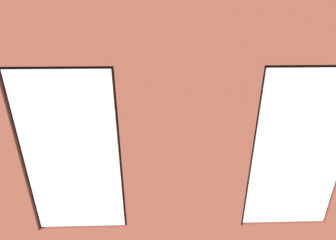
% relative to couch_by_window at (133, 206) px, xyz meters
% --- Properties ---
extents(ground_plane, '(6.94, 6.44, 0.10)m').
position_rel_couch_by_window_xyz_m(ground_plane, '(-0.71, -2.19, -0.38)').
color(ground_plane, '#99663D').
extents(brick_wall_with_windows, '(6.34, 0.30, 3.22)m').
position_rel_couch_by_window_xyz_m(brick_wall_with_windows, '(-0.71, 0.65, 1.26)').
color(brick_wall_with_windows, brown).
rests_on(brick_wall_with_windows, ground_plane).
extents(white_wall_right, '(0.10, 5.44, 3.22)m').
position_rel_couch_by_window_xyz_m(white_wall_right, '(2.41, -1.99, 1.28)').
color(white_wall_right, silver).
rests_on(white_wall_right, ground_plane).
extents(couch_by_window, '(1.82, 0.87, 0.80)m').
position_rel_couch_by_window_xyz_m(couch_by_window, '(0.00, 0.00, 0.00)').
color(couch_by_window, black).
rests_on(couch_by_window, ground_plane).
extents(couch_left, '(0.96, 1.94, 0.80)m').
position_rel_couch_by_window_xyz_m(couch_left, '(-3.18, -2.16, -0.00)').
color(couch_left, black).
rests_on(couch_left, ground_plane).
extents(coffee_table, '(1.36, 0.84, 0.45)m').
position_rel_couch_by_window_xyz_m(coffee_table, '(-0.28, -2.06, 0.07)').
color(coffee_table, '#A87547').
rests_on(coffee_table, ground_plane).
extents(cup_ceramic, '(0.07, 0.07, 0.08)m').
position_rel_couch_by_window_xyz_m(cup_ceramic, '(-0.65, -2.21, 0.16)').
color(cup_ceramic, '#4C4C51').
rests_on(cup_ceramic, coffee_table).
extents(candle_jar, '(0.08, 0.08, 0.11)m').
position_rel_couch_by_window_xyz_m(candle_jar, '(-0.28, -2.06, 0.18)').
color(candle_jar, '#B7333D').
rests_on(candle_jar, coffee_table).
extents(table_plant_small, '(0.13, 0.13, 0.23)m').
position_rel_couch_by_window_xyz_m(table_plant_small, '(-0.11, -2.17, 0.25)').
color(table_plant_small, brown).
rests_on(table_plant_small, coffee_table).
extents(remote_silver, '(0.16, 0.15, 0.02)m').
position_rel_couch_by_window_xyz_m(remote_silver, '(-0.38, -1.93, 0.13)').
color(remote_silver, '#B2B2B7').
rests_on(remote_silver, coffee_table).
extents(remote_gray, '(0.17, 0.06, 0.02)m').
position_rel_couch_by_window_xyz_m(remote_gray, '(0.13, -1.93, 0.13)').
color(remote_gray, '#59595B').
rests_on(remote_gray, coffee_table).
extents(media_console, '(0.98, 0.42, 0.59)m').
position_rel_couch_by_window_xyz_m(media_console, '(2.11, -2.23, -0.04)').
color(media_console, black).
rests_on(media_console, ground_plane).
extents(tv_flatscreen, '(1.02, 0.20, 0.72)m').
position_rel_couch_by_window_xyz_m(tv_flatscreen, '(2.11, -2.23, 0.62)').
color(tv_flatscreen, black).
rests_on(tv_flatscreen, media_console).
extents(papasan_chair, '(1.14, 1.14, 0.71)m').
position_rel_couch_by_window_xyz_m(papasan_chair, '(-0.66, -4.12, 0.12)').
color(papasan_chair, olive).
rests_on(papasan_chair, ground_plane).
extents(potted_plant_corner_near_left, '(0.99, 1.00, 1.45)m').
position_rel_couch_by_window_xyz_m(potted_plant_corner_near_left, '(-3.33, -4.42, 0.51)').
color(potted_plant_corner_near_left, brown).
rests_on(potted_plant_corner_near_left, ground_plane).
extents(potted_plant_foreground_right, '(0.45, 0.45, 0.79)m').
position_rel_couch_by_window_xyz_m(potted_plant_foreground_right, '(1.81, -4.36, 0.20)').
color(potted_plant_foreground_right, '#9E5638').
rests_on(potted_plant_foreground_right, ground_plane).
extents(potted_plant_beside_window_right, '(0.65, 0.65, 0.83)m').
position_rel_couch_by_window_xyz_m(potted_plant_beside_window_right, '(1.76, 0.10, 0.25)').
color(potted_plant_beside_window_right, gray).
rests_on(potted_plant_beside_window_right, ground_plane).
extents(potted_plant_mid_room_small, '(0.26, 0.26, 0.52)m').
position_rel_couch_by_window_xyz_m(potted_plant_mid_room_small, '(-1.25, -3.06, 0.00)').
color(potted_plant_mid_room_small, brown).
rests_on(potted_plant_mid_room_small, ground_plane).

